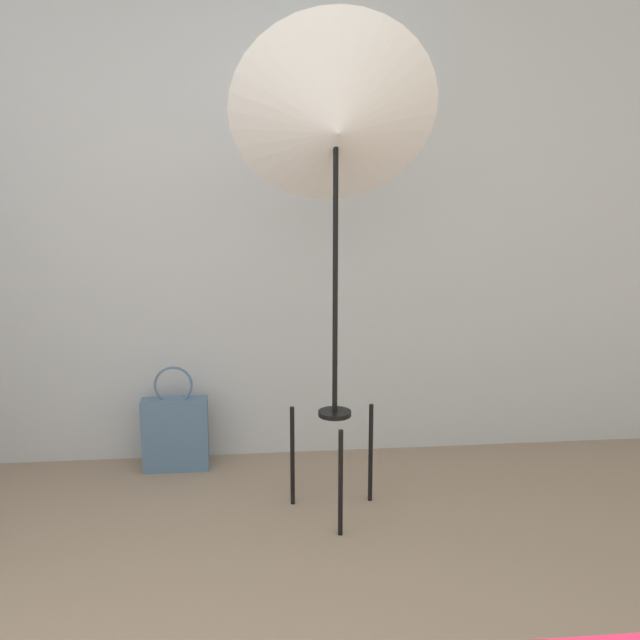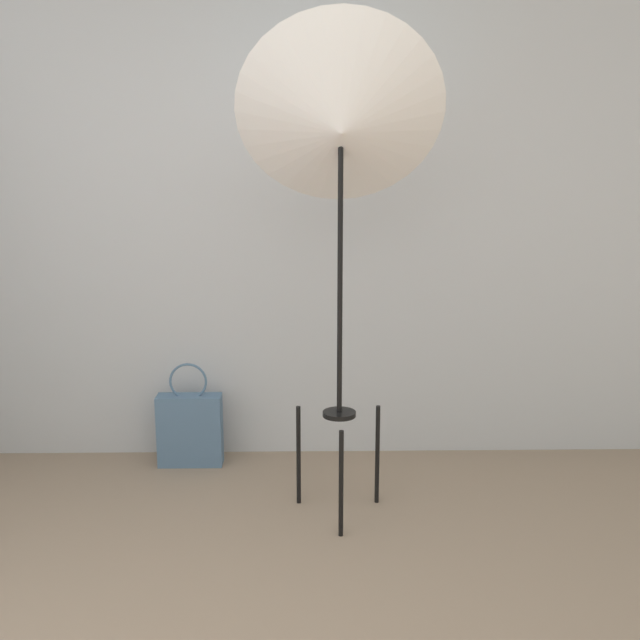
# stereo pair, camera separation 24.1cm
# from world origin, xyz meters

# --- Properties ---
(wall_back) EXTENTS (8.00, 0.05, 2.60)m
(wall_back) POSITION_xyz_m (0.00, 2.37, 1.30)
(wall_back) COLOR #B7BCC1
(wall_back) RESTS_ON ground_plane
(photo_umbrella) EXTENTS (0.86, 0.60, 2.09)m
(photo_umbrella) POSITION_xyz_m (0.34, 1.63, 1.66)
(photo_umbrella) COLOR black
(photo_umbrella) RESTS_ON ground_plane
(tote_bag) EXTENTS (0.32, 0.11, 0.54)m
(tote_bag) POSITION_xyz_m (-0.40, 2.18, 0.19)
(tote_bag) COLOR slate
(tote_bag) RESTS_ON ground_plane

